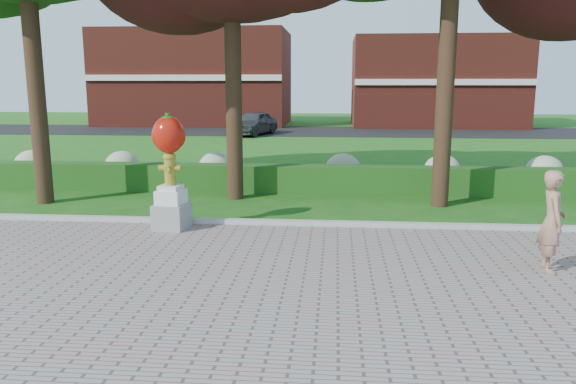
# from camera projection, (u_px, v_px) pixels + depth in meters

# --- Properties ---
(ground) EXTENTS (100.00, 100.00, 0.00)m
(ground) POSITION_uv_depth(u_px,v_px,m) (289.00, 271.00, 9.63)
(ground) COLOR #1F5715
(ground) RESTS_ON ground
(curb) EXTENTS (40.00, 0.18, 0.15)m
(curb) POSITION_uv_depth(u_px,v_px,m) (300.00, 224.00, 12.55)
(curb) COLOR #ADADA5
(curb) RESTS_ON ground
(lawn_hedge) EXTENTS (24.00, 0.70, 0.80)m
(lawn_hedge) POSITION_uv_depth(u_px,v_px,m) (309.00, 179.00, 16.40)
(lawn_hedge) COLOR #204E16
(lawn_hedge) RESTS_ON ground
(hydrangea_row) EXTENTS (20.10, 1.10, 0.99)m
(hydrangea_row) POSITION_uv_depth(u_px,v_px,m) (329.00, 169.00, 17.30)
(hydrangea_row) COLOR #B3BE91
(hydrangea_row) RESTS_ON ground
(street) EXTENTS (50.00, 8.00, 0.02)m
(street) POSITION_uv_depth(u_px,v_px,m) (324.00, 131.00, 37.01)
(street) COLOR black
(street) RESTS_ON ground
(building_left) EXTENTS (14.00, 8.00, 7.00)m
(building_left) POSITION_uv_depth(u_px,v_px,m) (196.00, 78.00, 43.04)
(building_left) COLOR maroon
(building_left) RESTS_ON ground
(building_right) EXTENTS (12.00, 8.00, 6.40)m
(building_right) POSITION_uv_depth(u_px,v_px,m) (434.00, 82.00, 41.60)
(building_right) COLOR maroon
(building_right) RESTS_ON ground
(hydrant_sculpture) EXTENTS (0.78, 0.78, 2.51)m
(hydrant_sculpture) POSITION_uv_depth(u_px,v_px,m) (170.00, 168.00, 12.05)
(hydrant_sculpture) COLOR gray
(hydrant_sculpture) RESTS_ON walkway
(woman) EXTENTS (0.48, 0.67, 1.73)m
(woman) POSITION_uv_depth(u_px,v_px,m) (552.00, 221.00, 9.37)
(woman) COLOR #A7775F
(woman) RESTS_ON walkway
(parked_car) EXTENTS (2.94, 4.60, 1.46)m
(parked_car) POSITION_uv_depth(u_px,v_px,m) (254.00, 123.00, 34.29)
(parked_car) COLOR #393C40
(parked_car) RESTS_ON street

